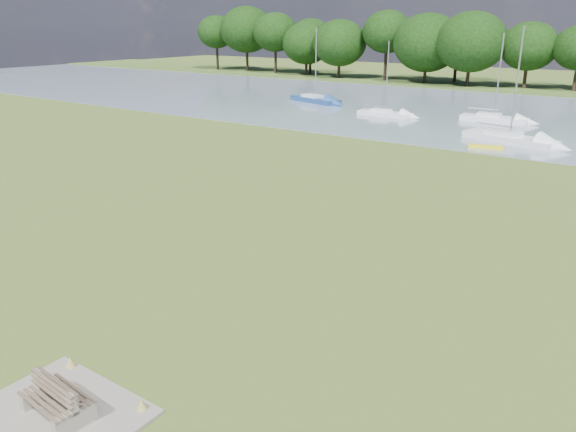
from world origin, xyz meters
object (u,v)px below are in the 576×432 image
Objects in this scene: sailboat_4 at (384,112)px; sailboat_6 at (315,98)px; sailboat_5 at (493,117)px; bench_pair at (57,399)px; sailboat_1 at (509,136)px; kayak at (486,147)px.

sailboat_6 is (-11.74, 4.80, 0.12)m from sailboat_4.
sailboat_5 is (10.49, 2.73, 0.10)m from sailboat_4.
sailboat_5 reaches higher than bench_pair.
sailboat_5 is (-3.91, 9.30, 0.01)m from sailboat_1.
sailboat_6 is at bearing 120.31° from bench_pair.
kayak is 0.29× the size of sailboat_1.
sailboat_6 reaches higher than sailboat_5.
bench_pair is at bearing -46.21° from sailboat_6.
sailboat_6 reaches higher than kayak.
sailboat_5 is 0.95× the size of sailboat_6.
sailboat_1 is at bearing -69.69° from sailboat_5.
bench_pair reaches higher than kayak.
kayak is (-0.63, 38.00, -0.33)m from bench_pair.
kayak is at bearing -35.69° from sailboat_4.
sailboat_5 is at bearing 92.91° from kayak.
sailboat_4 is (-13.66, 10.22, 0.27)m from kayak.
sailboat_5 reaches higher than kayak.
sailboat_4 is (-14.39, 6.58, -0.09)m from sailboat_1.
kayak is 13.33m from sailboat_5.
bench_pair is 50.29m from sailboat_4.
sailboat_1 is at bearing -5.87° from sailboat_6.
sailboat_1 is at bearing 67.72° from kayak.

